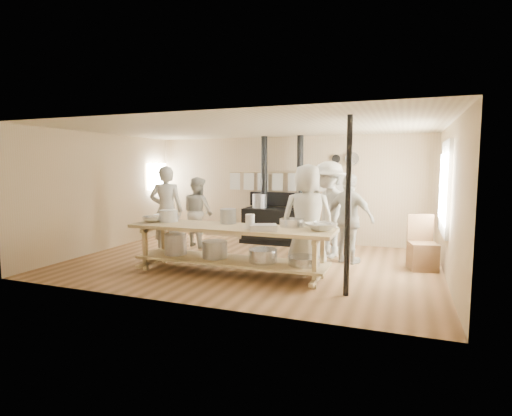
# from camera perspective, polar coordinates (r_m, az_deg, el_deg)

# --- Properties ---
(ground) EXTENTS (7.00, 7.00, 0.00)m
(ground) POSITION_cam_1_polar(r_m,az_deg,el_deg) (7.89, -0.95, -7.80)
(ground) COLOR brown
(ground) RESTS_ON ground
(room_shell) EXTENTS (7.00, 7.00, 7.00)m
(room_shell) POSITION_cam_1_polar(r_m,az_deg,el_deg) (7.66, -0.97, 4.07)
(room_shell) COLOR tan
(room_shell) RESTS_ON ground
(window_right) EXTENTS (0.09, 1.50, 1.65)m
(window_right) POSITION_cam_1_polar(r_m,az_deg,el_deg) (7.76, 25.43, 2.60)
(window_right) COLOR beige
(window_right) RESTS_ON ground
(left_opening) EXTENTS (0.00, 0.90, 0.90)m
(left_opening) POSITION_cam_1_polar(r_m,az_deg,el_deg) (11.07, -13.94, 4.40)
(left_opening) COLOR white
(left_opening) RESTS_ON ground
(stove) EXTENTS (1.90, 0.75, 2.60)m
(stove) POSITION_cam_1_polar(r_m,az_deg,el_deg) (9.76, 3.57, -2.00)
(stove) COLOR black
(stove) RESTS_ON ground
(towel_rail) EXTENTS (3.00, 0.04, 0.47)m
(towel_rail) POSITION_cam_1_polar(r_m,az_deg,el_deg) (9.93, 4.12, 4.11)
(towel_rail) COLOR tan
(towel_rail) RESTS_ON ground
(back_wall_shelf) EXTENTS (0.63, 0.14, 0.32)m
(back_wall_shelf) POSITION_cam_1_polar(r_m,az_deg,el_deg) (9.65, 12.63, 6.60)
(back_wall_shelf) COLOR tan
(back_wall_shelf) RESTS_ON ground
(prep_table) EXTENTS (3.60, 0.90, 0.85)m
(prep_table) POSITION_cam_1_polar(r_m,az_deg,el_deg) (6.97, -3.75, -5.29)
(prep_table) COLOR tan
(prep_table) RESTS_ON ground
(support_post) EXTENTS (0.08, 0.08, 2.60)m
(support_post) POSITION_cam_1_polar(r_m,az_deg,el_deg) (5.85, 13.00, 0.11)
(support_post) COLOR black
(support_post) RESTS_ON ground
(cook_far_left) EXTENTS (0.81, 0.68, 1.89)m
(cook_far_left) POSITION_cam_1_polar(r_m,az_deg,el_deg) (8.61, -12.67, -0.38)
(cook_far_left) COLOR beige
(cook_far_left) RESTS_ON ground
(cook_left) EXTENTS (0.98, 0.89, 1.63)m
(cook_left) POSITION_cam_1_polar(r_m,az_deg,el_deg) (9.43, -8.29, -0.54)
(cook_left) COLOR beige
(cook_left) RESTS_ON ground
(cook_center) EXTENTS (1.09, 0.88, 1.93)m
(cook_center) POSITION_cam_1_polar(r_m,az_deg,el_deg) (7.12, 7.35, -1.47)
(cook_center) COLOR beige
(cook_center) RESTS_ON ground
(cook_right) EXTENTS (1.11, 0.80, 1.74)m
(cook_right) POSITION_cam_1_polar(r_m,az_deg,el_deg) (7.91, 13.21, -1.49)
(cook_right) COLOR beige
(cook_right) RESTS_ON ground
(cook_by_window) EXTENTS (1.46, 1.35, 1.98)m
(cook_by_window) POSITION_cam_1_polar(r_m,az_deg,el_deg) (8.35, 10.30, -0.23)
(cook_by_window) COLOR beige
(cook_by_window) RESTS_ON ground
(chair) EXTENTS (0.56, 0.56, 1.00)m
(chair) POSITION_cam_1_polar(r_m,az_deg,el_deg) (7.92, 22.67, -6.03)
(chair) COLOR #533921
(chair) RESTS_ON ground
(bowl_white_a) EXTENTS (0.51, 0.51, 0.10)m
(bowl_white_a) POSITION_cam_1_polar(r_m,az_deg,el_deg) (7.93, -12.98, -1.26)
(bowl_white_a) COLOR white
(bowl_white_a) RESTS_ON prep_table
(bowl_steel_a) EXTENTS (0.50, 0.50, 0.11)m
(bowl_steel_a) POSITION_cam_1_polar(r_m,az_deg,el_deg) (7.60, -14.64, -1.57)
(bowl_steel_a) COLOR silver
(bowl_steel_a) RESTS_ON prep_table
(bowl_white_b) EXTENTS (0.65, 0.65, 0.11)m
(bowl_white_b) POSITION_cam_1_polar(r_m,az_deg,el_deg) (6.56, 9.26, -2.65)
(bowl_white_b) COLOR white
(bowl_white_b) RESTS_ON prep_table
(bowl_steel_b) EXTENTS (0.39, 0.39, 0.11)m
(bowl_steel_b) POSITION_cam_1_polar(r_m,az_deg,el_deg) (6.75, 9.58, -2.44)
(bowl_steel_b) COLOR silver
(bowl_steel_b) RESTS_ON prep_table
(roasting_pan) EXTENTS (0.52, 0.44, 0.10)m
(roasting_pan) POSITION_cam_1_polar(r_m,az_deg,el_deg) (6.44, 1.02, -2.79)
(roasting_pan) COLOR #B2B2B7
(roasting_pan) RESTS_ON prep_table
(mixing_bowl_large) EXTENTS (0.54, 0.54, 0.13)m
(mixing_bowl_large) POSITION_cam_1_polar(r_m,az_deg,el_deg) (6.87, 5.13, -2.11)
(mixing_bowl_large) COLOR silver
(mixing_bowl_large) RESTS_ON prep_table
(bucket_galv) EXTENTS (0.37, 0.37, 0.27)m
(bucket_galv) POSITION_cam_1_polar(r_m,az_deg,el_deg) (7.21, -3.99, -1.17)
(bucket_galv) COLOR gray
(bucket_galv) RESTS_ON prep_table
(deep_bowl_enamel) EXTENTS (0.41, 0.41, 0.22)m
(deep_bowl_enamel) POSITION_cam_1_polar(r_m,az_deg,el_deg) (7.62, -12.39, -1.10)
(deep_bowl_enamel) COLOR white
(deep_bowl_enamel) RESTS_ON prep_table
(pitcher) EXTENTS (0.17, 0.17, 0.24)m
(pitcher) POSITION_cam_1_polar(r_m,az_deg,el_deg) (6.59, -0.86, -1.94)
(pitcher) COLOR white
(pitcher) RESTS_ON prep_table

